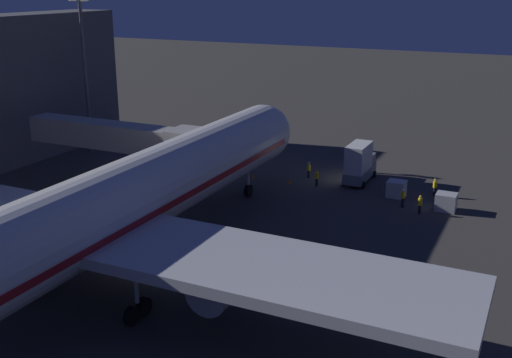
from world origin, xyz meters
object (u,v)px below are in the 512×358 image
(airliner_at_gate, at_px, (68,230))
(baggage_container_mid_row, at_px, (396,189))
(catering_truck, at_px, (360,163))
(traffic_cone_nose_port, at_px, (290,181))
(baggage_container_near_belt, at_px, (446,202))
(ground_crew_by_tug, at_px, (403,197))
(traffic_cone_nose_starboard, at_px, (253,176))
(ground_crew_under_port_wing, at_px, (309,169))
(ground_crew_marshaller_fwd, at_px, (435,187))
(ground_crew_near_nose_gear, at_px, (420,204))
(jet_bridge, at_px, (128,138))
(ground_crew_by_belt_loader, at_px, (317,177))
(apron_floodlight_mast, at_px, (85,64))

(airliner_at_gate, xyz_separation_m, baggage_container_mid_row, (-13.30, -31.30, -4.85))
(catering_truck, distance_m, traffic_cone_nose_port, 7.59)
(baggage_container_near_belt, height_order, ground_crew_by_tug, ground_crew_by_tug)
(baggage_container_near_belt, bearing_deg, traffic_cone_nose_starboard, -3.13)
(ground_crew_under_port_wing, bearing_deg, ground_crew_marshaller_fwd, 178.61)
(airliner_at_gate, distance_m, traffic_cone_nose_port, 31.21)
(baggage_container_mid_row, relative_size, ground_crew_near_nose_gear, 0.98)
(jet_bridge, xyz_separation_m, traffic_cone_nose_port, (-13.09, -9.95, -5.51))
(ground_crew_by_belt_loader, height_order, ground_crew_under_port_wing, ground_crew_by_belt_loader)
(baggage_container_near_belt, xyz_separation_m, ground_crew_by_tug, (3.80, 0.94, 0.19))
(ground_crew_near_nose_gear, relative_size, ground_crew_marshaller_fwd, 0.97)
(jet_bridge, height_order, traffic_cone_nose_port, jet_bridge)
(baggage_container_mid_row, distance_m, traffic_cone_nose_starboard, 15.52)
(baggage_container_mid_row, bearing_deg, ground_crew_marshaller_fwd, -151.64)
(ground_crew_marshaller_fwd, bearing_deg, baggage_container_mid_row, 28.36)
(ground_crew_marshaller_fwd, bearing_deg, traffic_cone_nose_port, 9.67)
(airliner_at_gate, bearing_deg, ground_crew_by_belt_loader, -99.18)
(ground_crew_marshaller_fwd, distance_m, ground_crew_by_tug, 5.01)
(baggage_container_mid_row, bearing_deg, airliner_at_gate, 66.98)
(catering_truck, distance_m, traffic_cone_nose_starboard, 11.53)
(ground_crew_by_belt_loader, height_order, traffic_cone_nose_starboard, ground_crew_by_belt_loader)
(jet_bridge, height_order, catering_truck, jet_bridge)
(baggage_container_near_belt, height_order, ground_crew_by_belt_loader, ground_crew_by_belt_loader)
(ground_crew_under_port_wing, bearing_deg, ground_crew_by_belt_loader, 127.20)
(ground_crew_near_nose_gear, relative_size, ground_crew_by_belt_loader, 0.99)
(baggage_container_mid_row, distance_m, traffic_cone_nose_port, 11.13)
(baggage_container_mid_row, relative_size, traffic_cone_nose_starboard, 3.18)
(traffic_cone_nose_port, bearing_deg, ground_crew_by_tug, 170.49)
(ground_crew_by_belt_loader, height_order, ground_crew_by_tug, ground_crew_by_tug)
(jet_bridge, bearing_deg, traffic_cone_nose_port, -142.76)
(airliner_at_gate, distance_m, ground_crew_marshaller_fwd, 37.38)
(ground_crew_by_belt_loader, relative_size, traffic_cone_nose_starboard, 3.25)
(catering_truck, height_order, ground_crew_by_belt_loader, catering_truck)
(jet_bridge, bearing_deg, airliner_at_gate, 117.73)
(traffic_cone_nose_port, bearing_deg, baggage_container_mid_row, -176.70)
(apron_floodlight_mast, relative_size, baggage_container_near_belt, 10.13)
(apron_floodlight_mast, bearing_deg, ground_crew_by_belt_loader, 177.99)
(ground_crew_by_belt_loader, bearing_deg, traffic_cone_nose_starboard, 3.21)
(ground_crew_near_nose_gear, relative_size, ground_crew_under_port_wing, 1.01)
(baggage_container_near_belt, distance_m, ground_crew_by_belt_loader, 13.43)
(ground_crew_near_nose_gear, xyz_separation_m, ground_crew_under_port_wing, (13.14, -5.85, -0.01))
(ground_crew_by_belt_loader, xyz_separation_m, traffic_cone_nose_port, (2.82, 0.40, -0.71))
(baggage_container_near_belt, bearing_deg, ground_crew_by_tug, 13.95)
(ground_crew_by_belt_loader, bearing_deg, ground_crew_by_tug, 165.45)
(ground_crew_near_nose_gear, height_order, traffic_cone_nose_port, ground_crew_near_nose_gear)
(ground_crew_by_tug, bearing_deg, ground_crew_near_nose_gear, 151.17)
(apron_floodlight_mast, height_order, baggage_container_near_belt, apron_floodlight_mast)
(catering_truck, distance_m, baggage_container_mid_row, 5.78)
(airliner_at_gate, bearing_deg, jet_bridge, -62.27)
(baggage_container_mid_row, distance_m, ground_crew_marshaller_fwd, 3.85)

